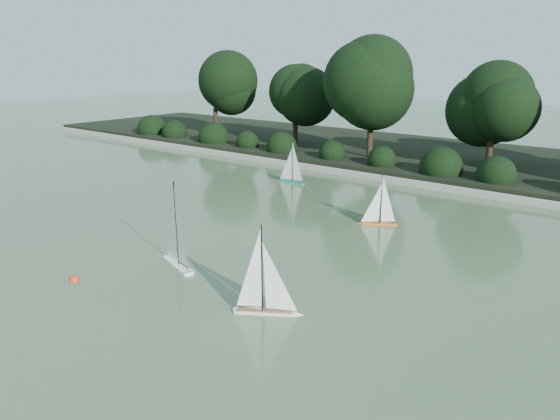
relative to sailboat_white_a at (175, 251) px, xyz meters
The scene contains 10 objects.
ground 1.03m from the sailboat_white_a, 16.52° to the right, with size 80.00×80.00×0.00m, color #374D2E.
pond_coping 8.77m from the sailboat_white_a, 83.73° to the left, with size 40.00×0.35×0.18m, color gray.
far_bank 12.75m from the sailboat_white_a, 85.70° to the left, with size 40.00×8.00×0.30m, color black.
tree_line 11.61m from the sailboat_white_a, 78.90° to the left, with size 26.31×3.93×4.39m.
shrub_hedge 9.67m from the sailboat_white_a, 84.32° to the left, with size 29.10×1.10×1.10m.
sailboat_white_a is the anchor object (origin of this frame).
sailboat_white_b 2.71m from the sailboat_white_a, ahead, with size 1.01×0.72×1.51m.
sailboat_orange 4.86m from the sailboat_white_a, 70.01° to the left, with size 0.86×0.57×1.26m.
sailboat_teal 7.22m from the sailboat_white_a, 110.90° to the left, with size 1.04×0.18×1.42m.
race_buoy 1.82m from the sailboat_white_a, 116.11° to the right, with size 0.17×0.17×0.17m, color #FF300D.
Camera 1 is at (6.59, -5.90, 3.79)m, focal length 35.00 mm.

